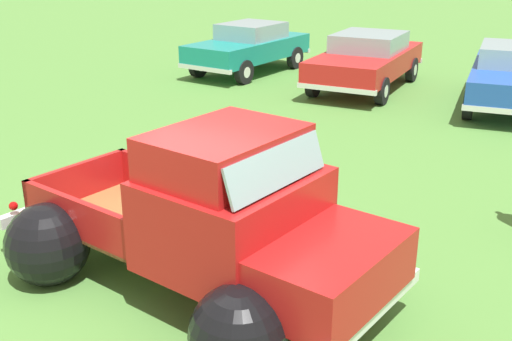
{
  "coord_description": "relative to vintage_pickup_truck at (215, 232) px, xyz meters",
  "views": [
    {
      "loc": [
        3.64,
        -5.1,
        3.69
      ],
      "look_at": [
        0.0,
        1.55,
        0.87
      ],
      "focal_mm": 43.51,
      "sensor_mm": 36.0,
      "label": 1
    }
  ],
  "objects": [
    {
      "name": "show_car_0",
      "position": [
        -5.69,
        10.88,
        0.02
      ],
      "size": [
        2.21,
        4.35,
        1.43
      ],
      "rotation": [
        0.0,
        0.0,
        -1.67
      ],
      "color": "black",
      "rests_on": "ground"
    },
    {
      "name": "ground_plane",
      "position": [
        -0.38,
        0.06,
        -0.76
      ],
      "size": [
        80.0,
        80.0,
        0.0
      ],
      "primitive_type": "plane",
      "color": "#548C3D"
    },
    {
      "name": "vintage_pickup_truck",
      "position": [
        0.0,
        0.0,
        0.0
      ],
      "size": [
        4.85,
        3.31,
        1.96
      ],
      "rotation": [
        0.0,
        0.0,
        -0.16
      ],
      "color": "black",
      "rests_on": "ground"
    },
    {
      "name": "show_car_1",
      "position": [
        -1.97,
        10.52,
        0.03
      ],
      "size": [
        2.07,
        4.61,
        1.43
      ],
      "rotation": [
        0.0,
        0.0,
        -1.54
      ],
      "color": "black",
      "rests_on": "ground"
    }
  ]
}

